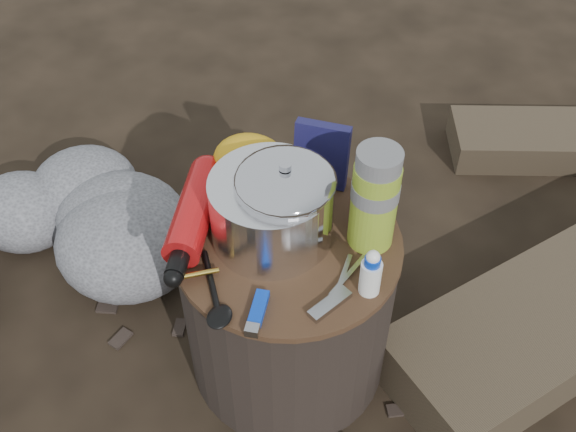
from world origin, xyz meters
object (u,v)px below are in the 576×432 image
(stump, at_px, (288,305))
(camping_pot, at_px, (285,205))
(fuel_bottle, at_px, (194,212))
(thermos, at_px, (374,199))
(travel_mug, at_px, (376,196))

(stump, bearing_deg, camping_pot, 132.48)
(stump, height_order, camping_pot, camping_pot)
(fuel_bottle, relative_size, thermos, 1.37)
(fuel_bottle, bearing_deg, travel_mug, 12.39)
(camping_pot, height_order, thermos, thermos)
(stump, relative_size, travel_mug, 4.20)
(camping_pot, bearing_deg, fuel_bottle, -171.88)
(fuel_bottle, distance_m, travel_mug, 0.36)
(camping_pot, xyz_separation_m, travel_mug, (0.15, 0.12, -0.04))
(thermos, bearing_deg, camping_pot, -162.12)
(stump, distance_m, travel_mug, 0.32)
(stump, xyz_separation_m, camping_pot, (-0.01, 0.01, 0.29))
(camping_pot, relative_size, travel_mug, 1.73)
(stump, distance_m, fuel_bottle, 0.30)
(stump, distance_m, camping_pot, 0.30)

